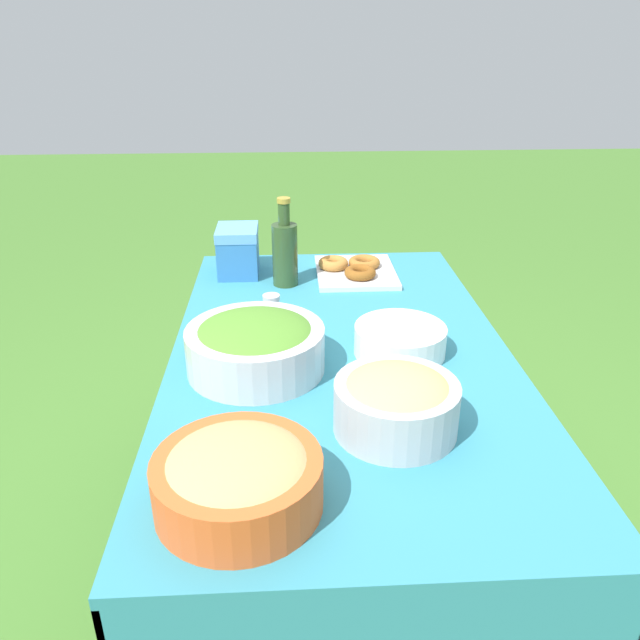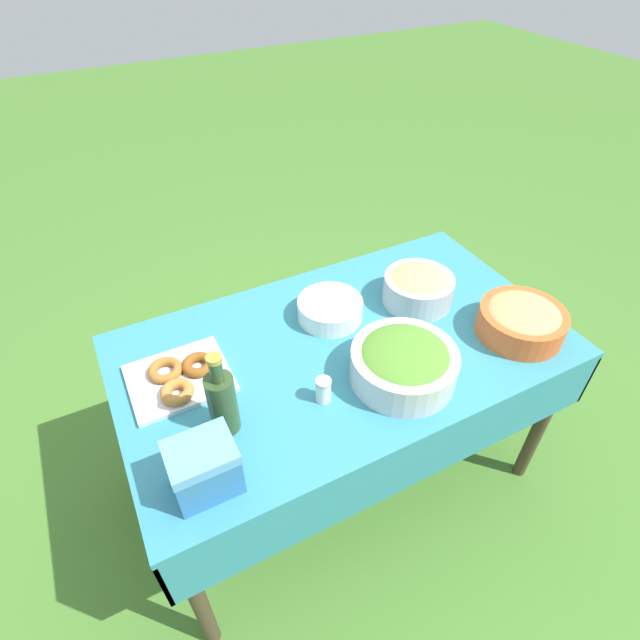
% 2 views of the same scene
% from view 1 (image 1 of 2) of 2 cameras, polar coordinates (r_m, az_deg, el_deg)
% --- Properties ---
extents(ground_plane, '(14.00, 14.00, 0.00)m').
position_cam_1_polar(ground_plane, '(2.04, 1.60, -21.50)').
color(ground_plane, '#477A2D').
extents(picnic_table, '(1.48, 0.85, 0.74)m').
position_cam_1_polar(picnic_table, '(1.63, 1.86, -5.70)').
color(picnic_table, teal).
rests_on(picnic_table, ground_plane).
extents(salad_bowl, '(0.33, 0.33, 0.13)m').
position_cam_1_polar(salad_bowl, '(1.47, -5.93, -2.23)').
color(salad_bowl, silver).
rests_on(salad_bowl, picnic_table).
extents(pasta_bowl, '(0.25, 0.25, 0.13)m').
position_cam_1_polar(pasta_bowl, '(1.26, 6.99, -7.41)').
color(pasta_bowl, '#B2B7BC').
rests_on(pasta_bowl, picnic_table).
extents(donut_platter, '(0.30, 0.26, 0.05)m').
position_cam_1_polar(donut_platter, '(2.06, 3.15, 4.64)').
color(donut_platter, silver).
rests_on(donut_platter, picnic_table).
extents(plate_stack, '(0.23, 0.23, 0.07)m').
position_cam_1_polar(plate_stack, '(1.56, 7.33, -1.82)').
color(plate_stack, white).
rests_on(plate_stack, picnic_table).
extents(olive_oil_bottle, '(0.08, 0.08, 0.28)m').
position_cam_1_polar(olive_oil_bottle, '(1.95, -3.23, 6.28)').
color(olive_oil_bottle, '#2D4723').
rests_on(olive_oil_bottle, picnic_table).
extents(bread_bowl, '(0.29, 0.29, 0.12)m').
position_cam_1_polar(bread_bowl, '(1.08, -7.53, -14.03)').
color(bread_bowl, '#E05B28').
rests_on(bread_bowl, picnic_table).
extents(cooler_box, '(0.16, 0.13, 0.16)m').
position_cam_1_polar(cooler_box, '(2.07, -7.50, 6.30)').
color(cooler_box, '#3372B7').
rests_on(cooler_box, picnic_table).
extents(salt_shaker, '(0.05, 0.05, 0.08)m').
position_cam_1_polar(salt_shaker, '(1.71, -4.44, 1.01)').
color(salt_shaker, white).
rests_on(salt_shaker, picnic_table).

